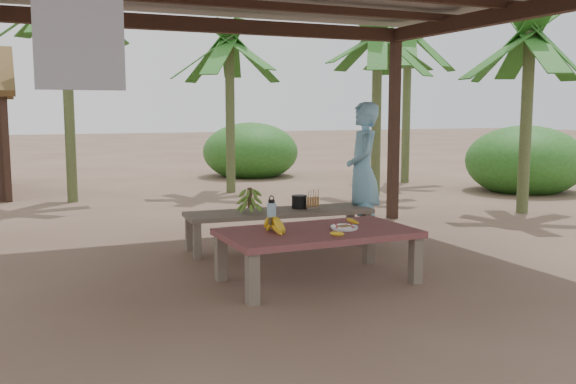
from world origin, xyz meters
name	(u,v)px	position (x,y,z in m)	size (l,w,h in m)	color
ground	(281,272)	(0.00, 0.00, 0.00)	(80.00, 80.00, 0.00)	brown
work_table	(318,237)	(0.17, -0.49, 0.43)	(1.81, 1.02, 0.50)	brown
bench	(279,215)	(0.42, 1.04, 0.39)	(2.24, 0.75, 0.45)	brown
ripe_banana_bunch	(270,225)	(-0.30, -0.47, 0.58)	(0.26, 0.23, 0.16)	yellow
plate	(344,228)	(0.41, -0.57, 0.52)	(0.26, 0.26, 0.04)	white
loose_banana_front	(337,234)	(0.20, -0.83, 0.52)	(0.04, 0.15, 0.04)	yellow
loose_banana_side	(353,221)	(0.65, -0.31, 0.52)	(0.04, 0.17, 0.04)	yellow
water_flask	(272,215)	(-0.20, -0.24, 0.63)	(0.09, 0.09, 0.32)	#3F8CC4
green_banana_stalk	(250,199)	(0.06, 1.06, 0.60)	(0.26, 0.26, 0.30)	#598C2D
cooking_pot	(299,202)	(0.70, 1.08, 0.53)	(0.18, 0.18, 0.15)	black
skewer_rack	(313,199)	(0.82, 0.96, 0.57)	(0.18, 0.08, 0.24)	#A57F47
woman	(363,172)	(1.55, 1.06, 0.86)	(0.63, 0.41, 1.72)	#72B3D8
banana_plant_ne	(378,48)	(3.89, 4.58, 2.76)	(1.80, 1.80, 3.26)	#596638
banana_plant_n	(229,53)	(1.55, 6.19, 2.72)	(1.80, 1.80, 3.21)	#596638
banana_plant_nw	(65,11)	(-1.46, 6.03, 3.30)	(1.80, 1.80, 3.81)	#596638
banana_plant_e	(529,49)	(4.98, 1.92, 2.55)	(1.80, 1.80, 3.03)	#596638
banana_plant_far	(408,45)	(5.70, 6.28, 3.03)	(1.80, 1.80, 3.53)	#596638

